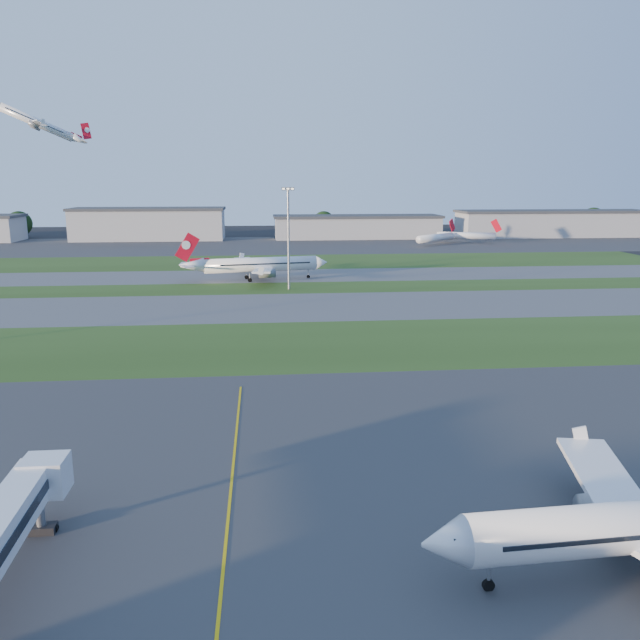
{
  "coord_description": "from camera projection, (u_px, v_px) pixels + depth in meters",
  "views": [
    {
      "loc": [
        8.2,
        -50.66,
        27.06
      ],
      "look_at": [
        16.62,
        39.38,
        7.0
      ],
      "focal_mm": 35.0,
      "sensor_mm": 36.0,
      "label": 1
    }
  ],
  "objects": [
    {
      "name": "tree_mid_west",
      "position": [
        204.0,
        226.0,
        309.83
      ],
      "size": [
        9.9,
        9.9,
        10.8
      ],
      "color": "black",
      "rests_on": "ground"
    },
    {
      "name": "tree_west",
      "position": [
        19.0,
        224.0,
        305.27
      ],
      "size": [
        12.1,
        12.1,
        13.2
      ],
      "color": "black",
      "rests_on": "ground"
    },
    {
      "name": "tree_east",
      "position": [
        468.0,
        223.0,
        323.0
      ],
      "size": [
        10.45,
        10.45,
        11.4
      ],
      "color": "black",
      "rests_on": "ground"
    },
    {
      "name": "taxiway_a",
      "position": [
        226.0,
        308.0,
        136.98
      ],
      "size": [
        300.0,
        32.0,
        0.01
      ],
      "primitive_type": "cube",
      "color": "#515154",
      "rests_on": "ground"
    },
    {
      "name": "tree_mid_east",
      "position": [
        324.0,
        223.0,
        317.99
      ],
      "size": [
        11.55,
        11.55,
        12.6
      ],
      "color": "black",
      "rests_on": "ground"
    },
    {
      "name": "grass_strip_a",
      "position": [
        215.0,
        346.0,
        104.9
      ],
      "size": [
        300.0,
        34.0,
        0.01
      ],
      "primitive_type": "cube",
      "color": "#2C4517",
      "rests_on": "ground"
    },
    {
      "name": "hangar_east",
      "position": [
        357.0,
        227.0,
        306.0
      ],
      "size": [
        81.6,
        23.0,
        11.2
      ],
      "color": "#96989D",
      "rests_on": "ground"
    },
    {
      "name": "tree_far_east",
      "position": [
        593.0,
        219.0,
        332.96
      ],
      "size": [
        12.65,
        12.65,
        13.8
      ],
      "color": "black",
      "rests_on": "ground"
    },
    {
      "name": "mini_jet_far",
      "position": [
        467.0,
        236.0,
        282.63
      ],
      "size": [
        26.96,
        13.19,
        9.48
      ],
      "rotation": [
        0.0,
        0.0,
        -0.41
      ],
      "color": "white",
      "rests_on": "ground"
    },
    {
      "name": "apron_far",
      "position": [
        243.0,
        245.0,
        273.06
      ],
      "size": [
        400.0,
        80.0,
        0.01
      ],
      "primitive_type": "cube",
      "color": "#333335",
      "rests_on": "ground"
    },
    {
      "name": "airliner_departing",
      "position": [
        38.0,
        123.0,
        248.39
      ],
      "size": [
        33.82,
        28.42,
        10.81
      ],
      "rotation": [
        0.0,
        0.0,
        0.28
      ],
      "color": "white"
    },
    {
      "name": "ground",
      "position": [
        173.0,
        499.0,
        54.35
      ],
      "size": [
        700.0,
        700.0,
        0.0
      ],
      "primitive_type": "plane",
      "color": "black",
      "rests_on": "ground"
    },
    {
      "name": "light_mast_centre",
      "position": [
        288.0,
        232.0,
        157.49
      ],
      "size": [
        3.2,
        0.7,
        25.8
      ],
      "color": "gray",
      "rests_on": "ground"
    },
    {
      "name": "hangar_far_east",
      "position": [
        553.0,
        223.0,
        314.87
      ],
      "size": [
        96.9,
        23.0,
        13.2
      ],
      "color": "#96989D",
      "rests_on": "ground"
    },
    {
      "name": "grass_strip_b",
      "position": [
        231.0,
        289.0,
        161.28
      ],
      "size": [
        300.0,
        18.0,
        0.01
      ],
      "primitive_type": "cube",
      "color": "#2C4517",
      "rests_on": "ground"
    },
    {
      "name": "mini_jet_near",
      "position": [
        436.0,
        237.0,
        273.01
      ],
      "size": [
        22.58,
        20.24,
        9.48
      ],
      "rotation": [
        0.0,
        0.0,
        0.72
      ],
      "color": "white",
      "rests_on": "ground"
    },
    {
      "name": "apron_near",
      "position": [
        173.0,
        499.0,
        54.35
      ],
      "size": [
        300.0,
        70.0,
        0.01
      ],
      "primitive_type": "cube",
      "color": "#333335",
      "rests_on": "ground"
    },
    {
      "name": "grass_strip_c",
      "position": [
        238.0,
        262.0,
        214.74
      ],
      "size": [
        300.0,
        40.0,
        0.01
      ],
      "primitive_type": "cube",
      "color": "#2C4517",
      "rests_on": "ground"
    },
    {
      "name": "hangar_west",
      "position": [
        149.0,
        224.0,
        296.48
      ],
      "size": [
        71.4,
        23.0,
        15.2
      ],
      "color": "#96989D",
      "rests_on": "ground"
    },
    {
      "name": "airliner_taxiing",
      "position": [
        260.0,
        265.0,
        174.65
      ],
      "size": [
        39.07,
        32.85,
        12.28
      ],
      "rotation": [
        0.0,
        0.0,
        3.32
      ],
      "color": "white",
      "rests_on": "ground"
    },
    {
      "name": "yellow_line",
      "position": [
        230.0,
        497.0,
        54.81
      ],
      "size": [
        0.25,
        60.0,
        0.02
      ],
      "primitive_type": "cube",
      "color": "gold",
      "rests_on": "ground"
    },
    {
      "name": "taxiway_b",
      "position": [
        234.0,
        276.0,
        182.66
      ],
      "size": [
        300.0,
        26.0,
        0.01
      ],
      "primitive_type": "cube",
      "color": "#515154",
      "rests_on": "ground"
    }
  ]
}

